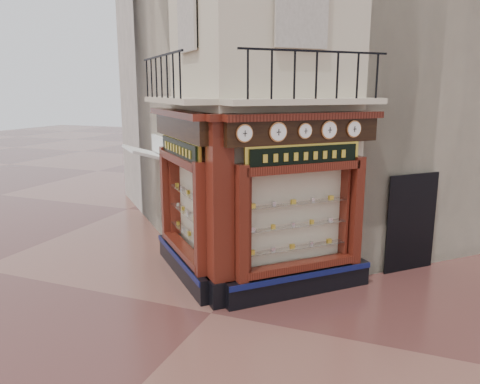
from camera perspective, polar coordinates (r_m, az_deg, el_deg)
The scene contains 16 objects.
ground at distance 9.81m, azimuth -3.55°, elevation -14.52°, with size 80.00×80.00×0.00m, color #522B26.
main_building at distance 14.64m, azimuth 6.96°, elevation 18.43°, with size 8.00×8.00×12.00m, color beige.
neighbour_left at distance 17.70m, azimuth 1.00°, elevation 15.82°, with size 8.00×8.00×11.00m, color beige.
neighbour_right at distance 16.61m, azimuth 17.81°, elevation 15.48°, with size 8.00×8.00×11.00m, color beige.
shopfront_left at distance 11.06m, azimuth -6.83°, elevation -0.55°, with size 2.86×2.86×3.98m.
shopfront_right at distance 10.06m, azimuth 7.41°, elevation -1.87°, with size 2.86×2.86×3.98m.
corner_pilaster at distance 9.53m, azimuth -2.43°, elevation -2.76°, with size 0.85×0.85×3.98m.
balcony at distance 10.11m, azimuth -0.23°, elevation 11.14°, with size 5.94×2.97×1.03m.
clock_a at distance 8.98m, azimuth 0.53°, elevation 7.17°, with size 0.28×0.28×0.35m.
clock_b at distance 9.29m, azimuth 4.65°, elevation 7.31°, with size 0.31×0.31×0.39m.
clock_c at distance 9.60m, azimuth 7.92°, elevation 7.39°, with size 0.26×0.26×0.32m.
clock_d at distance 9.91m, azimuth 10.80°, elevation 7.44°, with size 0.31×0.31×0.38m.
clock_e at distance 10.27m, azimuth 13.70°, elevation 7.48°, with size 0.29×0.29×0.36m.
awning at distance 14.34m, azimuth -11.09°, elevation -5.88°, with size 1.70×1.02×0.08m, color silver, non-canonical shape.
signboard_left at distance 10.85m, azimuth -7.38°, elevation 5.21°, with size 2.07×2.07×0.55m.
signboard_right at distance 9.78m, azimuth 7.83°, elevation 4.42°, with size 1.95×1.95×0.52m.
Camera 1 is at (3.77, -7.90, 4.43)m, focal length 35.00 mm.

